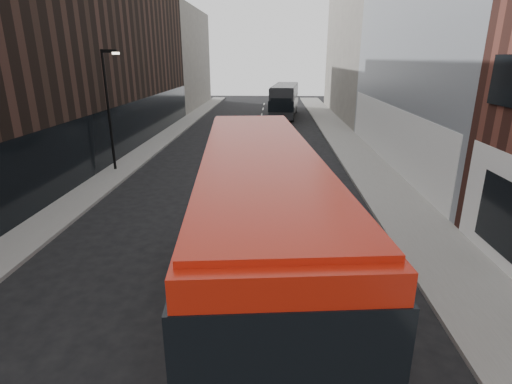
# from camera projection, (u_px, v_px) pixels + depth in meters

# --- Properties ---
(sidewalk_right) EXTENTS (3.00, 80.00, 0.15)m
(sidewalk_right) POSITION_uv_depth(u_px,v_px,m) (351.00, 148.00, 30.75)
(sidewalk_right) COLOR slate
(sidewalk_right) RESTS_ON ground
(sidewalk_left) EXTENTS (2.00, 80.00, 0.15)m
(sidewalk_left) POSITION_uv_depth(u_px,v_px,m) (153.00, 146.00, 31.40)
(sidewalk_left) COLOR slate
(sidewalk_left) RESTS_ON ground
(building_modern_block) EXTENTS (5.03, 22.00, 20.00)m
(building_modern_block) POSITION_uv_depth(u_px,v_px,m) (444.00, 1.00, 23.65)
(building_modern_block) COLOR #ADB3B9
(building_modern_block) RESTS_ON ground
(building_victorian) EXTENTS (6.50, 24.00, 21.00)m
(building_victorian) POSITION_uv_depth(u_px,v_px,m) (362.00, 30.00, 45.50)
(building_victorian) COLOR #67615B
(building_victorian) RESTS_ON ground
(building_left_mid) EXTENTS (5.00, 24.00, 14.00)m
(building_left_mid) POSITION_uv_depth(u_px,v_px,m) (123.00, 54.00, 34.06)
(building_left_mid) COLOR black
(building_left_mid) RESTS_ON ground
(building_left_far) EXTENTS (5.00, 20.00, 13.00)m
(building_left_far) POSITION_uv_depth(u_px,v_px,m) (180.00, 59.00, 55.04)
(building_left_far) COLOR #67615B
(building_left_far) RESTS_ON ground
(street_lamp) EXTENTS (1.06, 0.22, 7.00)m
(street_lamp) POSITION_uv_depth(u_px,v_px,m) (109.00, 103.00, 23.47)
(street_lamp) COLOR black
(street_lamp) RESTS_ON sidewalk_left
(red_bus) EXTENTS (3.84, 11.76, 4.67)m
(red_bus) POSITION_uv_depth(u_px,v_px,m) (259.00, 228.00, 10.12)
(red_bus) COLOR #9E1709
(red_bus) RESTS_ON ground
(grey_bus) EXTENTS (3.79, 11.69, 3.72)m
(grey_bus) POSITION_uv_depth(u_px,v_px,m) (285.00, 100.00, 46.94)
(grey_bus) COLOR black
(grey_bus) RESTS_ON ground
(car_a) EXTENTS (2.03, 4.67, 1.57)m
(car_a) POSITION_uv_depth(u_px,v_px,m) (290.00, 178.00, 20.64)
(car_a) COLOR black
(car_a) RESTS_ON ground
(car_b) EXTENTS (1.53, 3.82, 1.23)m
(car_b) POSITION_uv_depth(u_px,v_px,m) (293.00, 151.00, 27.22)
(car_b) COLOR gray
(car_b) RESTS_ON ground
(car_c) EXTENTS (2.52, 5.46, 1.55)m
(car_c) POSITION_uv_depth(u_px,v_px,m) (266.00, 139.00, 30.62)
(car_c) COLOR black
(car_c) RESTS_ON ground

